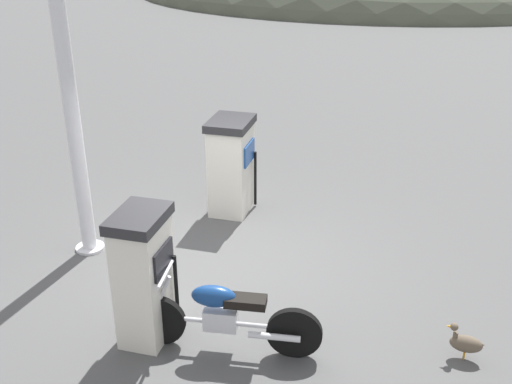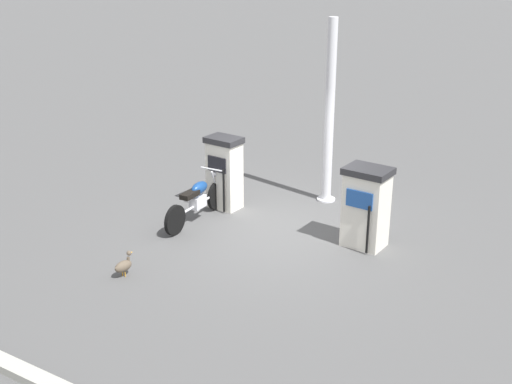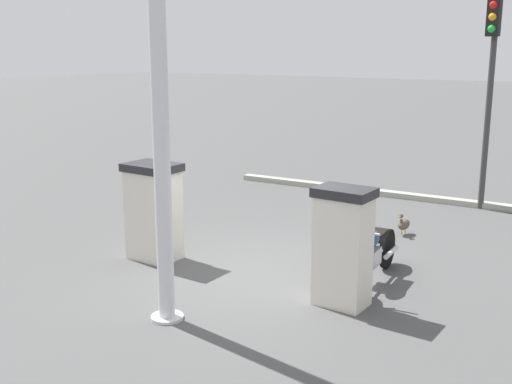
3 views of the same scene
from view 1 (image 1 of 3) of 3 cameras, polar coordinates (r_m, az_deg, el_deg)
ground_plane at (r=8.18m, az=-2.73°, el=-7.00°), size 120.00×120.00×0.00m
fuel_pump_near at (r=6.62m, az=-10.60°, el=-7.86°), size 0.56×0.72×1.55m
fuel_pump_far at (r=9.33m, az=-2.37°, el=2.56°), size 0.67×0.81×1.52m
motorcycle_near_pump at (r=6.52m, az=-3.22°, el=-11.66°), size 2.08×0.56×0.94m
wandering_duck at (r=6.91m, az=19.33°, el=-13.40°), size 0.42×0.19×0.42m
canopy_support_pole at (r=8.12m, az=-17.02°, el=6.31°), size 0.40×0.40×3.91m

